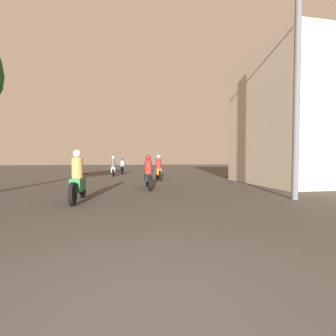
# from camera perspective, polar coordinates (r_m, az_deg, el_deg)

# --- Properties ---
(motorcycle_green) EXTENTS (0.60, 2.01, 1.59)m
(motorcycle_green) POSITION_cam_1_polar(r_m,az_deg,el_deg) (7.43, -21.91, -3.10)
(motorcycle_green) COLOR black
(motorcycle_green) RESTS_ON ground_plane
(motorcycle_black) EXTENTS (0.60, 2.14, 1.49)m
(motorcycle_black) POSITION_cam_1_polar(r_m,az_deg,el_deg) (10.03, -5.03, -1.82)
(motorcycle_black) COLOR black
(motorcycle_black) RESTS_ON ground_plane
(motorcycle_orange) EXTENTS (0.60, 2.12, 1.63)m
(motorcycle_orange) POSITION_cam_1_polar(r_m,az_deg,el_deg) (14.61, -2.45, -0.46)
(motorcycle_orange) COLOR black
(motorcycle_orange) RESTS_ON ground_plane
(motorcycle_white) EXTENTS (0.60, 1.98, 1.60)m
(motorcycle_white) POSITION_cam_1_polar(r_m,az_deg,el_deg) (18.50, -13.71, -0.03)
(motorcycle_white) COLOR black
(motorcycle_white) RESTS_ON ground_plane
(motorcycle_blue) EXTENTS (0.60, 1.97, 1.46)m
(motorcycle_blue) POSITION_cam_1_polar(r_m,az_deg,el_deg) (21.76, -11.50, 0.18)
(motorcycle_blue) COLOR black
(motorcycle_blue) RESTS_ON ground_plane
(building_right_near) EXTENTS (5.81, 5.81, 6.91)m
(building_right_near) POSITION_cam_1_polar(r_m,az_deg,el_deg) (14.47, 30.92, 10.40)
(building_right_near) COLOR beige
(building_right_near) RESTS_ON ground_plane
(utility_pole_near) EXTENTS (1.60, 0.20, 7.44)m
(utility_pole_near) POSITION_cam_1_polar(r_m,az_deg,el_deg) (8.70, 29.94, 19.20)
(utility_pole_near) COLOR slate
(utility_pole_near) RESTS_ON ground_plane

